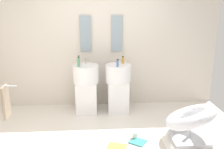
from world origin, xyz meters
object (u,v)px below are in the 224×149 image
(magazine_ochre, at_px, (117,147))
(soap_bottle_blue, at_px, (118,63))
(pedestal_sink_left, at_px, (86,87))
(soap_bottle_amber, at_px, (123,60))
(soap_bottle_green, at_px, (79,62))
(magazine_teal, at_px, (138,142))
(soap_bottle_grey, at_px, (79,60))
(lounge_chair, at_px, (190,120))
(soap_bottle_clear, at_px, (118,63))
(soap_bottle_black, at_px, (79,62))
(pedestal_sink_right, at_px, (118,86))
(coffee_mug, at_px, (135,135))
(towel_rack, at_px, (4,103))

(magazine_ochre, relative_size, soap_bottle_blue, 1.80)
(pedestal_sink_left, bearing_deg, soap_bottle_amber, 7.82)
(pedestal_sink_left, relative_size, soap_bottle_green, 5.57)
(soap_bottle_green, relative_size, soap_bottle_blue, 1.27)
(magazine_teal, bearing_deg, pedestal_sink_left, 159.29)
(soap_bottle_amber, xyz_separation_m, soap_bottle_grey, (-0.85, 0.02, 0.01))
(lounge_chair, relative_size, soap_bottle_green, 5.81)
(lounge_chair, bearing_deg, magazine_ochre, -171.71)
(soap_bottle_amber, relative_size, soap_bottle_grey, 0.90)
(magazine_ochre, relative_size, soap_bottle_clear, 1.87)
(lounge_chair, height_order, soap_bottle_amber, soap_bottle_amber)
(soap_bottle_grey, bearing_deg, soap_bottle_black, -88.84)
(soap_bottle_green, bearing_deg, soap_bottle_amber, 13.32)
(soap_bottle_black, bearing_deg, soap_bottle_grey, 91.16)
(pedestal_sink_right, distance_m, magazine_ochre, 1.43)
(lounge_chair, relative_size, soap_bottle_clear, 7.70)
(soap_bottle_blue, xyz_separation_m, soap_bottle_grey, (-0.72, 0.30, 0.01))
(magazine_teal, bearing_deg, soap_bottle_amber, 129.14)
(soap_bottle_black, bearing_deg, pedestal_sink_right, 1.96)
(coffee_mug, bearing_deg, soap_bottle_clear, 101.32)
(magazine_ochre, xyz_separation_m, soap_bottle_amber, (0.23, 1.44, 1.00))
(magazine_teal, distance_m, soap_bottle_clear, 1.45)
(soap_bottle_amber, bearing_deg, lounge_chair, -54.38)
(soap_bottle_amber, height_order, soap_bottle_blue, soap_bottle_amber)
(towel_rack, height_order, magazine_ochre, towel_rack)
(magazine_ochre, bearing_deg, pedestal_sink_right, 101.43)
(towel_rack, relative_size, soap_bottle_black, 6.31)
(lounge_chair, xyz_separation_m, magazine_ochre, (-1.14, -0.17, -0.33))
(soap_bottle_blue, bearing_deg, magazine_ochre, -95.18)
(coffee_mug, bearing_deg, soap_bottle_black, 131.40)
(magazine_teal, bearing_deg, soap_bottle_grey, 160.54)
(soap_bottle_green, bearing_deg, soap_bottle_blue, -5.71)
(soap_bottle_amber, height_order, soap_bottle_green, soap_bottle_green)
(lounge_chair, xyz_separation_m, soap_bottle_blue, (-1.04, 1.00, 0.67))
(pedestal_sink_left, bearing_deg, lounge_chair, -35.61)
(pedestal_sink_right, distance_m, soap_bottle_black, 0.90)
(pedestal_sink_left, xyz_separation_m, coffee_mug, (0.79, -1.07, -0.46))
(soap_bottle_amber, distance_m, soap_bottle_clear, 0.29)
(soap_bottle_black, distance_m, soap_bottle_blue, 0.74)
(towel_rack, height_order, soap_bottle_amber, soap_bottle_amber)
(pedestal_sink_left, height_order, soap_bottle_clear, soap_bottle_clear)
(coffee_mug, xyz_separation_m, soap_bottle_amber, (-0.07, 1.17, 0.96))
(coffee_mug, height_order, soap_bottle_green, soap_bottle_green)
(towel_rack, bearing_deg, pedestal_sink_left, 40.76)
(soap_bottle_amber, distance_m, soap_bottle_grey, 0.85)
(lounge_chair, distance_m, coffee_mug, 0.89)
(soap_bottle_amber, bearing_deg, soap_bottle_black, -171.62)
(pedestal_sink_right, xyz_separation_m, coffee_mug, (0.17, -1.07, -0.46))
(lounge_chair, bearing_deg, pedestal_sink_left, 144.39)
(soap_bottle_grey, relative_size, soap_bottle_clear, 1.18)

